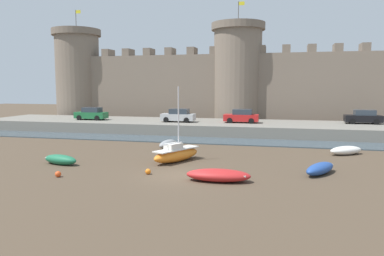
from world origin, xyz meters
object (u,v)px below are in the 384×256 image
object	(u,v)px
rowboat_midflat_left	(60,159)
car_quay_centre_east	(91,114)
mooring_buoy_near_channel	(148,172)
car_quay_east	(363,117)
car_quay_west	(178,116)
rowboat_midflat_right	(346,150)
rowboat_foreground_centre	(168,144)
rowboat_midflat_centre	(320,168)
car_quay_centre_west	(242,116)
rowboat_near_channel_left	(218,175)
mooring_buoy_mid_mud	(58,174)
sailboat_near_channel_right	(176,154)

from	to	relation	value
rowboat_midflat_left	car_quay_centre_east	distance (m)	21.96
car_quay_centre_east	rowboat_midflat_left	bearing A→B (deg)	-67.26
mooring_buoy_near_channel	car_quay_east	xyz separation A→B (m)	(17.63, 24.46, 1.91)
rowboat_midflat_left	car_quay_west	distance (m)	20.36
rowboat_midflat_left	rowboat_midflat_right	distance (m)	22.85
rowboat_foreground_centre	mooring_buoy_near_channel	distance (m)	10.33
rowboat_foreground_centre	car_quay_centre_east	bearing A→B (deg)	140.70
rowboat_midflat_right	rowboat_foreground_centre	bearing A→B (deg)	-178.80
rowboat_midflat_centre	rowboat_foreground_centre	bearing A→B (deg)	149.54
car_quay_west	car_quay_centre_west	xyz separation A→B (m)	(7.62, 0.83, 0.00)
rowboat_midflat_right	car_quay_west	world-z (taller)	car_quay_west
rowboat_near_channel_left	mooring_buoy_mid_mud	size ratio (longest dim) A/B	10.46
rowboat_midflat_right	mooring_buoy_mid_mud	xyz separation A→B (m)	(-18.92, -12.52, -0.19)
rowboat_near_channel_left	sailboat_near_channel_right	bearing A→B (deg)	128.85
sailboat_near_channel_right	rowboat_near_channel_left	xyz separation A→B (m)	(4.09, -5.08, -0.20)
car_quay_centre_west	mooring_buoy_near_channel	bearing A→B (deg)	-99.35
rowboat_near_channel_left	mooring_buoy_mid_mud	bearing A→B (deg)	-172.35
rowboat_midflat_right	mooring_buoy_near_channel	bearing A→B (deg)	-142.47
mooring_buoy_near_channel	car_quay_west	size ratio (longest dim) A/B	0.09
rowboat_foreground_centre	car_quay_east	bearing A→B (deg)	36.32
mooring_buoy_mid_mud	car_quay_west	size ratio (longest dim) A/B	0.09
car_quay_west	car_quay_centre_east	world-z (taller)	same
rowboat_near_channel_left	mooring_buoy_mid_mud	distance (m)	10.11
rowboat_foreground_centre	car_quay_centre_east	size ratio (longest dim) A/B	0.75
rowboat_midflat_right	car_quay_centre_east	bearing A→B (deg)	159.36
sailboat_near_channel_right	car_quay_centre_west	world-z (taller)	sailboat_near_channel_right
rowboat_midflat_centre	rowboat_near_channel_left	bearing A→B (deg)	-151.20
car_quay_centre_west	car_quay_east	bearing A→B (deg)	9.11
mooring_buoy_near_channel	rowboat_midflat_centre	bearing A→B (deg)	13.84
rowboat_midflat_left	car_quay_east	size ratio (longest dim) A/B	0.75
rowboat_midflat_right	car_quay_centre_west	size ratio (longest dim) A/B	0.78
rowboat_foreground_centre	rowboat_midflat_right	size ratio (longest dim) A/B	0.96
rowboat_midflat_right	car_quay_east	bearing A→B (deg)	74.12
rowboat_foreground_centre	rowboat_midflat_right	distance (m)	15.48
rowboat_near_channel_left	car_quay_centre_east	distance (m)	30.32
car_quay_west	rowboat_midflat_left	bearing A→B (deg)	-99.48
rowboat_midflat_centre	car_quay_west	world-z (taller)	car_quay_west
mooring_buoy_near_channel	mooring_buoy_mid_mud	size ratio (longest dim) A/B	0.98
car_quay_west	car_quay_east	distance (m)	21.81
car_quay_centre_east	rowboat_foreground_centre	bearing A→B (deg)	-39.30
rowboat_foreground_centre	rowboat_near_channel_left	distance (m)	12.69
rowboat_midflat_right	rowboat_near_channel_left	size ratio (longest dim) A/B	0.80
rowboat_midflat_centre	car_quay_east	world-z (taller)	car_quay_east
car_quay_west	rowboat_foreground_centre	bearing A→B (deg)	-79.25
rowboat_foreground_centre	rowboat_near_channel_left	size ratio (longest dim) A/B	0.77
rowboat_midflat_centre	car_quay_east	bearing A→B (deg)	72.81
mooring_buoy_mid_mud	mooring_buoy_near_channel	bearing A→B (deg)	21.14
rowboat_midflat_left	mooring_buoy_near_channel	world-z (taller)	rowboat_midflat_left
car_quay_west	car_quay_east	size ratio (longest dim) A/B	1.00
car_quay_west	car_quay_east	world-z (taller)	same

